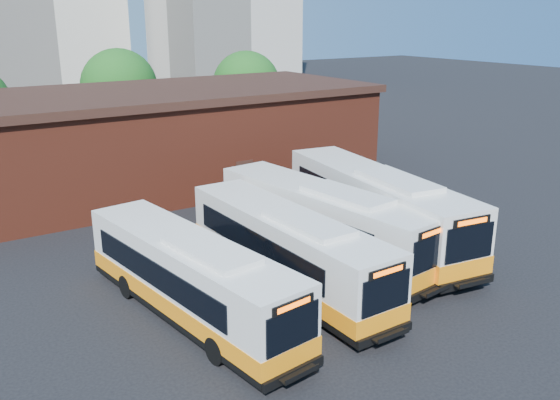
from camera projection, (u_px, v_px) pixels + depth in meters
ground at (349, 292)px, 24.66m from camera, size 220.00×220.00×0.00m
bus_west at (191, 281)px, 22.22m from camera, size 3.98×12.21×3.28m
bus_midwest at (287, 252)px, 24.87m from camera, size 2.80×12.40×3.36m
bus_mideast at (322, 224)px, 27.94m from camera, size 4.10×13.09×3.52m
bus_east at (376, 209)px, 29.71m from camera, size 4.63×14.00×3.76m
transit_worker at (396, 276)px, 24.20m from camera, size 0.44×0.63×1.63m
depot_building at (161, 136)px, 39.69m from camera, size 28.60×12.60×6.40m
tree_mid at (119, 87)px, 51.39m from camera, size 6.56×6.56×8.36m
tree_east at (246, 85)px, 54.78m from camera, size 6.24×6.24×7.96m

